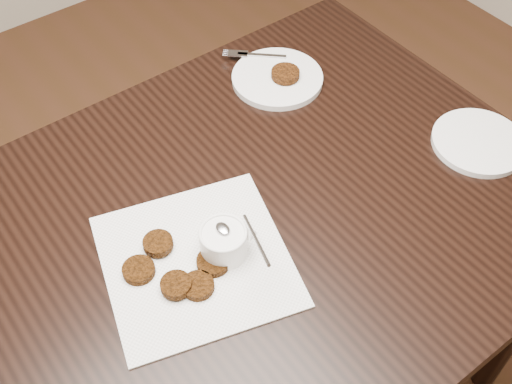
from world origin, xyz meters
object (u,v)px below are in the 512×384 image
table (213,341)px  plate_empty (479,142)px  napkin (196,261)px  sauce_ramekin (223,231)px  plate_with_patty (277,76)px

table → plate_empty: size_ratio=7.40×
napkin → plate_empty: (0.62, -0.11, 0.00)m
sauce_ramekin → plate_empty: sauce_ramekin is taller
napkin → plate_with_patty: bearing=35.6°
napkin → plate_empty: plate_empty is taller
sauce_ramekin → plate_empty: bearing=-9.2°
sauce_ramekin → plate_with_patty: sauce_ramekin is taller
table → napkin: napkin is taller
sauce_ramekin → plate_with_patty: bearing=40.5°
sauce_ramekin → table: bearing=118.9°
table → sauce_ramekin: sauce_ramekin is taller
plate_with_patty → plate_empty: (0.21, -0.41, -0.01)m
sauce_ramekin → plate_with_patty: (0.37, 0.31, -0.05)m
plate_with_patty → plate_empty: size_ratio=1.07×
plate_empty → table: bearing=167.5°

